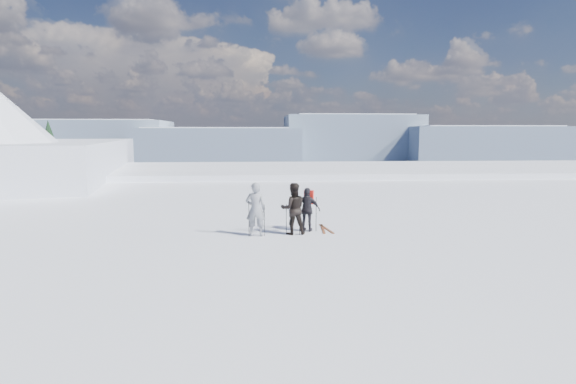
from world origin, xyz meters
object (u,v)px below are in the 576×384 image
Objects in this scene: skier_grey at (256,209)px; skier_dark at (293,209)px; skier_pack at (307,210)px; skis_loose at (325,229)px.

skier_dark is (1.38, 0.20, -0.03)m from skier_grey.
skier_grey is at bearing 37.27° from skier_pack.
skier_pack reaches higher than skis_loose.
skier_grey reaches higher than skier_pack.
skier_dark is 1.78m from skis_loose.
skis_loose is at bearing -155.20° from skier_grey.
skier_grey is 3.01m from skis_loose.
skier_grey is 2.08m from skier_pack.
skier_pack is (1.97, 0.66, -0.15)m from skier_grey.
skier_grey is 1.39m from skier_dark.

